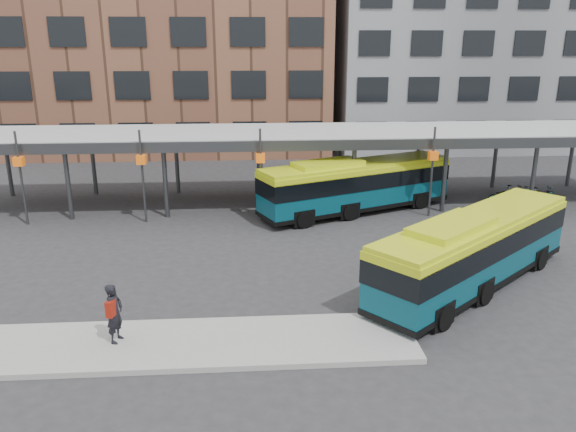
# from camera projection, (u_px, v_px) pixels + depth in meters

# --- Properties ---
(ground) EXTENTS (120.00, 120.00, 0.00)m
(ground) POSITION_uv_depth(u_px,v_px,m) (349.00, 298.00, 20.59)
(ground) COLOR #28282B
(ground) RESTS_ON ground
(boarding_island) EXTENTS (14.00, 3.00, 0.18)m
(boarding_island) POSITION_uv_depth(u_px,v_px,m) (190.00, 344.00, 17.35)
(boarding_island) COLOR gray
(boarding_island) RESTS_ON ground
(canopy) EXTENTS (40.00, 6.53, 4.80)m
(canopy) POSITION_uv_depth(u_px,v_px,m) (311.00, 135.00, 31.66)
(canopy) COLOR #999B9E
(canopy) RESTS_ON ground
(building_brick) EXTENTS (26.00, 14.00, 22.00)m
(building_brick) POSITION_uv_depth(u_px,v_px,m) (170.00, 15.00, 47.06)
(building_brick) COLOR brown
(building_brick) RESTS_ON ground
(building_grey) EXTENTS (24.00, 14.00, 20.00)m
(building_grey) POSITION_uv_depth(u_px,v_px,m) (471.00, 28.00, 49.08)
(building_grey) COLOR slate
(building_grey) RESTS_ON ground
(bus_front) EXTENTS (9.82, 8.70, 2.99)m
(bus_front) POSITION_uv_depth(u_px,v_px,m) (474.00, 249.00, 21.13)
(bus_front) COLOR #07404F
(bus_front) RESTS_ON ground
(bus_rear) EXTENTS (11.01, 6.52, 3.03)m
(bus_rear) POSITION_uv_depth(u_px,v_px,m) (356.00, 184.00, 30.41)
(bus_rear) COLOR #07404F
(bus_rear) RESTS_ON ground
(pedestrian) EXTENTS (0.62, 0.79, 1.89)m
(pedestrian) POSITION_uv_depth(u_px,v_px,m) (114.00, 313.00, 17.06)
(pedestrian) COLOR black
(pedestrian) RESTS_ON boarding_island
(bike_rack) EXTENTS (4.39, 1.25, 1.03)m
(bike_rack) POSITION_uv_depth(u_px,v_px,m) (521.00, 195.00, 32.58)
(bike_rack) COLOR slate
(bike_rack) RESTS_ON ground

